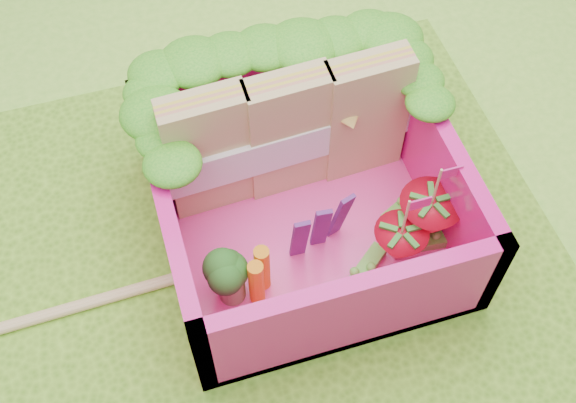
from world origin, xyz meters
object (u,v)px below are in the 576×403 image
(strawberry_left, at_px, (399,246))
(strawberry_right, at_px, (427,219))
(sandwich_stack, at_px, (289,134))
(broccoli, at_px, (230,275))
(chopsticks, at_px, (53,313))
(bento_box, at_px, (305,194))

(strawberry_left, height_order, strawberry_right, strawberry_right)
(sandwich_stack, bearing_deg, broccoli, -128.34)
(broccoli, bearing_deg, chopsticks, 168.77)
(strawberry_right, bearing_deg, chopsticks, 175.86)
(sandwich_stack, xyz_separation_m, broccoli, (-0.43, -0.54, -0.15))
(bento_box, height_order, sandwich_stack, sandwich_stack)
(bento_box, relative_size, strawberry_left, 2.71)
(broccoli, distance_m, strawberry_right, 0.92)
(bento_box, bearing_deg, chopsticks, -174.42)
(chopsticks, bearing_deg, strawberry_right, -4.14)
(broccoli, height_order, chopsticks, broccoli)
(sandwich_stack, height_order, strawberry_right, sandwich_stack)
(sandwich_stack, distance_m, strawberry_right, 0.73)
(bento_box, xyz_separation_m, sandwich_stack, (0.00, 0.27, 0.11))
(chopsticks, bearing_deg, strawberry_left, -7.56)
(bento_box, bearing_deg, broccoli, -147.10)
(sandwich_stack, height_order, broccoli, sandwich_stack)
(sandwich_stack, xyz_separation_m, chopsticks, (-1.21, -0.38, -0.37))
(bento_box, relative_size, strawberry_right, 2.49)
(sandwich_stack, height_order, chopsticks, sandwich_stack)
(broccoli, xyz_separation_m, chopsticks, (-0.78, 0.16, -0.21))
(sandwich_stack, xyz_separation_m, strawberry_right, (0.50, -0.51, -0.19))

